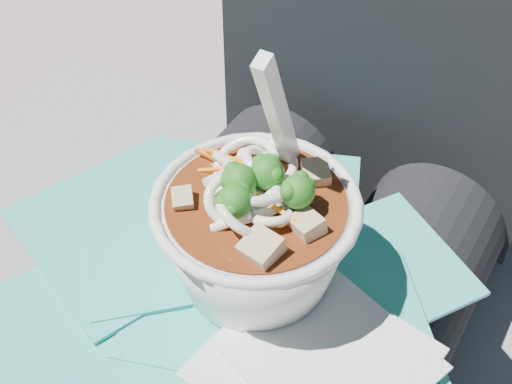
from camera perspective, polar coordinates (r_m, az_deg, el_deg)
The scene contains 5 objects.
lap at distance 0.66m, azimuth -0.52°, elevation -11.68°, with size 0.33×0.48×0.14m.
person_body at distance 0.69m, azimuth 3.43°, elevation -5.34°, with size 0.34×0.94×1.03m.
plastic_bag at distance 0.60m, azimuth -2.98°, elevation -6.35°, with size 0.42×0.42×0.02m.
napkins at distance 0.54m, azimuth 5.26°, elevation -13.36°, with size 0.17×0.16×0.01m.
udon_bowl at distance 0.54m, azimuth 0.01°, elevation -3.02°, with size 0.18×0.18×0.21m.
Camera 1 is at (0.19, -0.31, 1.11)m, focal length 50.00 mm.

